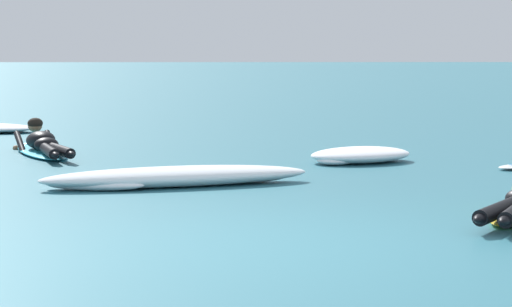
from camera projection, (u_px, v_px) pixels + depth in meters
ground_plane at (255, 134)px, 18.38m from camera, size 120.00×120.00×0.00m
surfer_far at (43, 145)px, 14.91m from camera, size 1.35×2.53×0.55m
whitewater_mid_left at (361, 155)px, 14.03m from camera, size 1.65×1.37×0.21m
whitewater_mid_right at (176, 177)px, 11.74m from camera, size 3.08×1.44×0.22m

